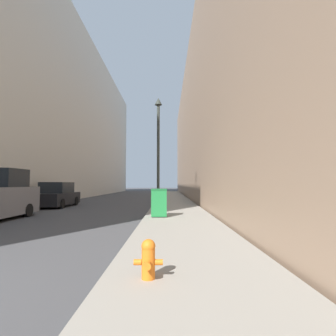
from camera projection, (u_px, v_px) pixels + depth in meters
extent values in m
cube|color=gray|center=(175.00, 203.00, 20.43)|extent=(3.08, 60.00, 0.16)
cube|color=beige|center=(30.00, 110.00, 29.04)|extent=(12.00, 60.00, 19.47)
cube|color=#9E7F66|center=(242.00, 126.00, 28.87)|extent=(12.00, 60.00, 16.04)
cylinder|color=orange|center=(149.00, 264.00, 4.02)|extent=(0.21, 0.21, 0.45)
sphere|color=orange|center=(149.00, 246.00, 4.04)|extent=(0.22, 0.22, 0.22)
cylinder|color=orange|center=(149.00, 242.00, 4.04)|extent=(0.06, 0.06, 0.05)
cylinder|color=orange|center=(148.00, 265.00, 3.86)|extent=(0.11, 0.12, 0.11)
cylinder|color=orange|center=(138.00, 262.00, 4.03)|extent=(0.12, 0.09, 0.09)
cylinder|color=orange|center=(160.00, 262.00, 4.03)|extent=(0.12, 0.09, 0.09)
cube|color=#1E7538|center=(160.00, 203.00, 11.53)|extent=(0.67, 0.54, 1.12)
cube|color=#16572A|center=(160.00, 190.00, 11.56)|extent=(0.69, 0.56, 0.08)
cylinder|color=black|center=(154.00, 214.00, 11.73)|extent=(0.05, 0.16, 0.16)
cylinder|color=black|center=(166.00, 214.00, 11.72)|extent=(0.05, 0.16, 0.16)
cylinder|color=#2D332D|center=(159.00, 206.00, 15.36)|extent=(0.31, 0.31, 0.25)
cylinder|color=#2D332D|center=(159.00, 156.00, 15.53)|extent=(0.17, 0.17, 6.18)
cone|color=#2D332D|center=(159.00, 101.00, 15.73)|extent=(0.44, 0.44, 0.44)
cube|color=black|center=(0.00, 178.00, 12.17)|extent=(1.91, 1.74, 0.85)
cylinder|color=black|center=(28.00, 210.00, 12.80)|extent=(0.24, 0.64, 0.64)
cube|color=black|center=(58.00, 199.00, 18.30)|extent=(1.84, 4.29, 0.81)
cube|color=#1E2328|center=(58.00, 187.00, 18.34)|extent=(1.62, 2.23, 0.75)
cylinder|color=black|center=(54.00, 201.00, 19.57)|extent=(0.24, 0.64, 0.64)
cylinder|color=black|center=(76.00, 201.00, 19.56)|extent=(0.24, 0.64, 0.64)
cylinder|color=black|center=(36.00, 204.00, 17.00)|extent=(0.24, 0.64, 0.64)
cylinder|color=black|center=(62.00, 204.00, 16.99)|extent=(0.24, 0.64, 0.64)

